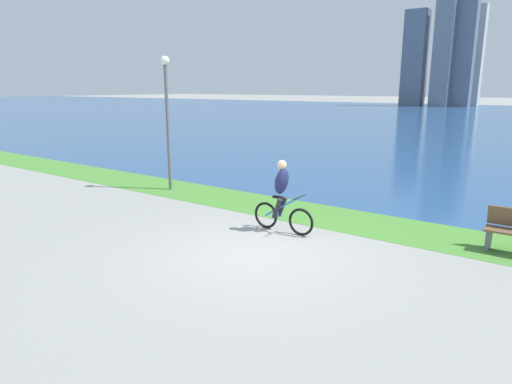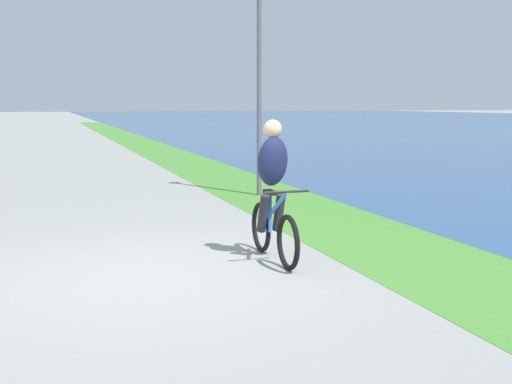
% 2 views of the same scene
% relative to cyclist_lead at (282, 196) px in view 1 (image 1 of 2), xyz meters
% --- Properties ---
extents(ground_plane, '(300.00, 300.00, 0.00)m').
position_rel_cyclist_lead_xyz_m(ground_plane, '(0.35, -1.44, -0.83)').
color(ground_plane, gray).
extents(grass_strip_bayside, '(120.00, 2.01, 0.01)m').
position_rel_cyclist_lead_xyz_m(grass_strip_bayside, '(0.35, 1.71, -0.83)').
color(grass_strip_bayside, '#478433').
rests_on(grass_strip_bayside, ground).
extents(cyclist_lead, '(1.58, 0.52, 1.67)m').
position_rel_cyclist_lead_xyz_m(cyclist_lead, '(0.00, 0.00, 0.00)').
color(cyclist_lead, black).
rests_on(cyclist_lead, ground).
extents(lamppost_tall, '(0.28, 0.28, 4.19)m').
position_rel_cyclist_lead_xyz_m(lamppost_tall, '(-5.29, 1.58, 1.88)').
color(lamppost_tall, '#595960').
rests_on(lamppost_tall, ground).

